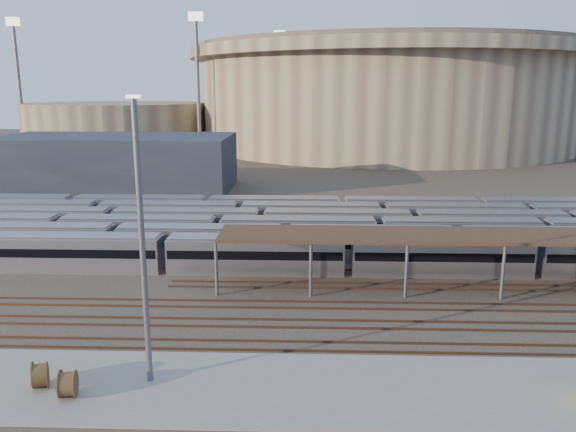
{
  "coord_description": "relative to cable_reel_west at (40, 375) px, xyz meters",
  "views": [
    {
      "loc": [
        0.19,
        -46.95,
        18.54
      ],
      "look_at": [
        -1.86,
        12.0,
        5.05
      ],
      "focal_mm": 35.0,
      "sensor_mm": 36.0,
      "label": 1
    }
  ],
  "objects": [
    {
      "name": "floodlight_3",
      "position": [
        6.41,
        175.57,
        19.61
      ],
      "size": [
        4.0,
        1.0,
        38.4
      ],
      "color": "#5D5C61",
      "rests_on": "ground"
    },
    {
      "name": "cable_reel_east",
      "position": [
        2.19,
        -1.03,
        0.01
      ],
      "size": [
        1.27,
        1.85,
        1.7
      ],
      "primitive_type": "cylinder",
      "rotation": [
        0.0,
        1.57,
        0.2
      ],
      "color": "brown",
      "rests_on": "apron"
    },
    {
      "name": "secondary_arena",
      "position": [
        -43.59,
        145.57,
        5.96
      ],
      "size": [
        56.0,
        56.0,
        14.0
      ],
      "primitive_type": "cylinder",
      "color": "gray",
      "rests_on": "ground"
    },
    {
      "name": "stadium",
      "position": [
        41.41,
        155.57,
        15.43
      ],
      "size": [
        124.0,
        124.0,
        32.5
      ],
      "color": "gray",
      "rests_on": "ground"
    },
    {
      "name": "subway_trains",
      "position": [
        16.66,
        34.07,
        0.76
      ],
      "size": [
        129.29,
        23.9,
        3.6
      ],
      "color": "#A3A4A8",
      "rests_on": "ground"
    },
    {
      "name": "apron",
      "position": [
        11.41,
        0.57,
        -0.94
      ],
      "size": [
        50.0,
        9.0,
        0.2
      ],
      "primitive_type": "cube",
      "color": "gray",
      "rests_on": "ground"
    },
    {
      "name": "empty_tracks",
      "position": [
        16.41,
        10.57,
        -0.95
      ],
      "size": [
        170.0,
        9.62,
        0.18
      ],
      "color": "#4C3323",
      "rests_on": "ground"
    },
    {
      "name": "ground",
      "position": [
        16.41,
        15.57,
        -1.04
      ],
      "size": [
        420.0,
        420.0,
        0.0
      ],
      "primitive_type": "plane",
      "color": "#383026",
      "rests_on": "ground"
    },
    {
      "name": "yard_light_pole",
      "position": [
        6.6,
        1.12,
        8.23
      ],
      "size": [
        0.8,
        0.36,
        17.97
      ],
      "color": "#5D5C61",
      "rests_on": "apron"
    },
    {
      "name": "inspection_shed",
      "position": [
        38.41,
        19.57,
        3.94
      ],
      "size": [
        60.3,
        6.0,
        5.3
      ],
      "color": "#5D5C61",
      "rests_on": "ground"
    },
    {
      "name": "floodlight_1",
      "position": [
        -68.59,
        135.57,
        19.61
      ],
      "size": [
        4.0,
        1.0,
        38.4
      ],
      "color": "#5D5C61",
      "rests_on": "ground"
    },
    {
      "name": "service_building",
      "position": [
        -18.59,
        70.57,
        3.96
      ],
      "size": [
        42.0,
        20.0,
        10.0
      ],
      "primitive_type": "cube",
      "color": "#1E232D",
      "rests_on": "ground"
    },
    {
      "name": "cable_reel_west",
      "position": [
        0.0,
        0.0,
        0.0
      ],
      "size": [
        1.47,
        1.91,
        1.68
      ],
      "primitive_type": "cylinder",
      "rotation": [
        0.0,
        1.57,
        0.36
      ],
      "color": "brown",
      "rests_on": "apron"
    },
    {
      "name": "floodlight_0",
      "position": [
        -13.59,
        125.57,
        19.61
      ],
      "size": [
        4.0,
        1.0,
        38.4
      ],
      "color": "#5D5C61",
      "rests_on": "ground"
    }
  ]
}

